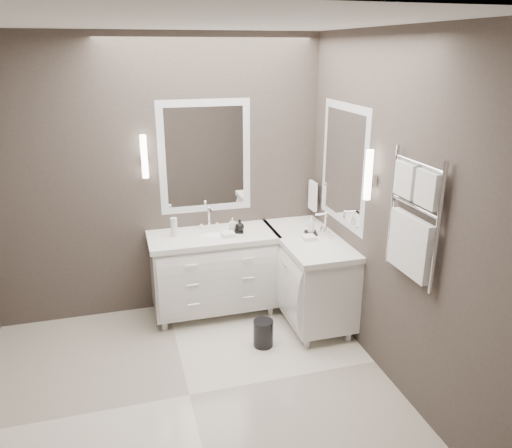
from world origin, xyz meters
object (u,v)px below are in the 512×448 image
object	(u,v)px
towel_ladder	(412,225)
vanity_right	(308,271)
vanity_back	(214,268)
waste_bin	(263,333)

from	to	relation	value
towel_ladder	vanity_right	bearing A→B (deg)	99.84
vanity_back	towel_ladder	world-z (taller)	towel_ladder
vanity_back	waste_bin	world-z (taller)	vanity_back
vanity_back	vanity_right	bearing A→B (deg)	-20.38
towel_ladder	vanity_back	bearing A→B (deg)	124.10
vanity_right	waste_bin	distance (m)	0.79
vanity_right	towel_ladder	distance (m)	1.60
vanity_right	waste_bin	bearing A→B (deg)	-145.40
vanity_back	vanity_right	distance (m)	0.93
towel_ladder	waste_bin	xyz separation A→B (m)	(-0.80, 0.90, -1.27)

